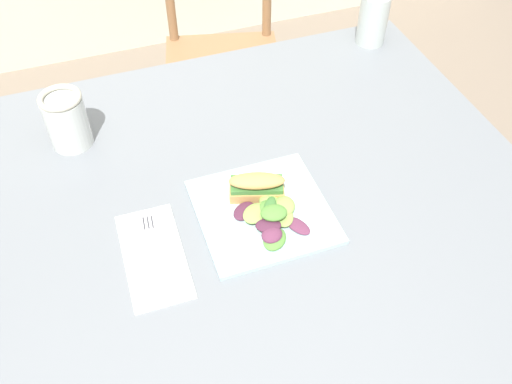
{
  "coord_description": "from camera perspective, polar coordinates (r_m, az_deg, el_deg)",
  "views": [
    {
      "loc": [
        -0.19,
        -0.52,
        1.58
      ],
      "look_at": [
        0.06,
        0.19,
        0.76
      ],
      "focal_mm": 39.33,
      "sensor_mm": 36.0,
      "label": 1
    }
  ],
  "objects": [
    {
      "name": "napkin_folded",
      "position": [
        1.05,
        -10.36,
        -6.36
      ],
      "size": [
        0.11,
        0.23,
        0.0
      ],
      "primitive_type": "cube",
      "rotation": [
        0.0,
        0.0,
        -0.02
      ],
      "color": "white",
      "rests_on": "dining_table"
    },
    {
      "name": "chair_wooden_far",
      "position": [
        2.04,
        -3.42,
        13.43
      ],
      "size": [
        0.49,
        0.49,
        0.87
      ],
      "color": "#8E6642",
      "rests_on": "ground"
    },
    {
      "name": "fork_on_napkin",
      "position": [
        1.06,
        -10.51,
        -5.51
      ],
      "size": [
        0.03,
        0.19,
        0.0
      ],
      "color": "silver",
      "rests_on": "napkin_folded"
    },
    {
      "name": "plate_lunch",
      "position": [
        1.1,
        0.69,
        -1.97
      ],
      "size": [
        0.25,
        0.25,
        0.01
      ],
      "primitive_type": "cube",
      "color": "silver",
      "rests_on": "dining_table"
    },
    {
      "name": "salad_mixed_greens",
      "position": [
        1.07,
        1.64,
        -2.44
      ],
      "size": [
        0.14,
        0.15,
        0.04
      ],
      "color": "#518438",
      "rests_on": "plate_lunch"
    },
    {
      "name": "dining_table",
      "position": [
        1.22,
        -0.08,
        -4.14
      ],
      "size": [
        1.17,
        1.03,
        0.74
      ],
      "color": "slate",
      "rests_on": "ground"
    },
    {
      "name": "bottle_cold_brew",
      "position": [
        1.57,
        11.81,
        16.73
      ],
      "size": [
        0.08,
        0.08,
        0.18
      ],
      "color": "#472819",
      "rests_on": "dining_table"
    },
    {
      "name": "sandwich_half_front",
      "position": [
        1.1,
        0.08,
        0.62
      ],
      "size": [
        0.12,
        0.08,
        0.06
      ],
      "color": "tan",
      "rests_on": "plate_lunch"
    },
    {
      "name": "mason_jar_iced_tea",
      "position": [
        1.28,
        -18.65,
        6.75
      ],
      "size": [
        0.09,
        0.09,
        0.13
      ],
      "color": "gold",
      "rests_on": "dining_table"
    }
  ]
}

